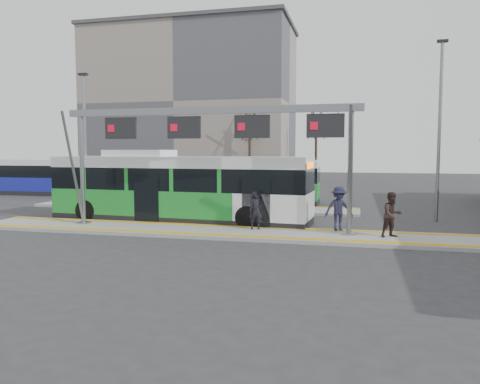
% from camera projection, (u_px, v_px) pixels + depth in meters
% --- Properties ---
extents(ground, '(120.00, 120.00, 0.00)m').
position_uv_depth(ground, '(216.00, 233.00, 19.85)').
color(ground, '#2D2D30').
rests_on(ground, ground).
extents(platform_main, '(22.00, 3.00, 0.15)m').
position_uv_depth(platform_main, '(216.00, 232.00, 19.84)').
color(platform_main, gray).
rests_on(platform_main, ground).
extents(platform_second, '(20.00, 3.00, 0.15)m').
position_uv_depth(platform_second, '(191.00, 207.00, 28.54)').
color(platform_second, gray).
rests_on(platform_second, ground).
extents(tactile_main, '(22.00, 2.65, 0.02)m').
position_uv_depth(tactile_main, '(216.00, 230.00, 19.83)').
color(tactile_main, gold).
rests_on(tactile_main, platform_main).
extents(tactile_second, '(20.00, 0.35, 0.02)m').
position_uv_depth(tactile_second, '(198.00, 204.00, 29.64)').
color(tactile_second, gold).
rests_on(tactile_second, platform_second).
extents(gantry, '(13.00, 1.68, 5.20)m').
position_uv_depth(gantry, '(209.00, 132.00, 19.80)').
color(gantry, slate).
rests_on(gantry, platform_main).
extents(apartment_block, '(24.50, 12.50, 18.40)m').
position_uv_depth(apartment_block, '(192.00, 104.00, 57.22)').
color(apartment_block, gray).
rests_on(apartment_block, ground).
extents(hero_bus, '(13.04, 3.53, 3.55)m').
position_uv_depth(hero_bus, '(179.00, 189.00, 23.02)').
color(hero_bus, black).
rests_on(hero_bus, ground).
extents(bg_bus_green, '(11.62, 2.48, 2.90)m').
position_uv_depth(bg_bus_green, '(232.00, 182.00, 31.58)').
color(bg_bus_green, black).
rests_on(bg_bus_green, ground).
extents(bg_bus_blue, '(10.89, 2.53, 2.83)m').
position_uv_depth(bg_bus_blue, '(42.00, 177.00, 37.57)').
color(bg_bus_blue, black).
rests_on(bg_bus_blue, ground).
extents(passenger_a, '(0.69, 0.59, 1.62)m').
position_uv_depth(passenger_a, '(256.00, 210.00, 19.99)').
color(passenger_a, black).
rests_on(passenger_a, platform_main).
extents(passenger_b, '(1.07, 1.01, 1.76)m').
position_uv_depth(passenger_b, '(392.00, 215.00, 18.12)').
color(passenger_b, '#2E211F').
rests_on(passenger_b, platform_main).
extents(passenger_c, '(1.36, 1.05, 1.86)m').
position_uv_depth(passenger_c, '(339.00, 209.00, 19.60)').
color(passenger_c, '#1D1D34').
rests_on(passenger_c, platform_main).
extents(tree_left, '(1.40, 1.40, 8.24)m').
position_uv_depth(tree_left, '(250.00, 125.00, 48.62)').
color(tree_left, '#382B21').
rests_on(tree_left, ground).
extents(tree_mid, '(1.40, 1.40, 8.55)m').
position_uv_depth(tree_mid, '(316.00, 124.00, 51.26)').
color(tree_mid, '#382B21').
rests_on(tree_mid, ground).
extents(tree_far, '(1.40, 1.40, 8.50)m').
position_uv_depth(tree_far, '(117.00, 127.00, 56.55)').
color(tree_far, '#382B21').
rests_on(tree_far, ground).
extents(lamp_west, '(0.50, 0.25, 7.69)m').
position_uv_depth(lamp_west, '(85.00, 140.00, 25.60)').
color(lamp_west, slate).
rests_on(lamp_west, ground).
extents(lamp_east, '(0.50, 0.25, 8.82)m').
position_uv_depth(lamp_east, '(439.00, 127.00, 22.80)').
color(lamp_east, slate).
rests_on(lamp_east, ground).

